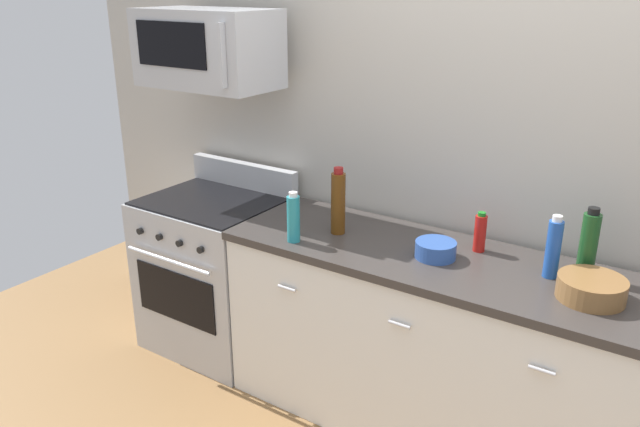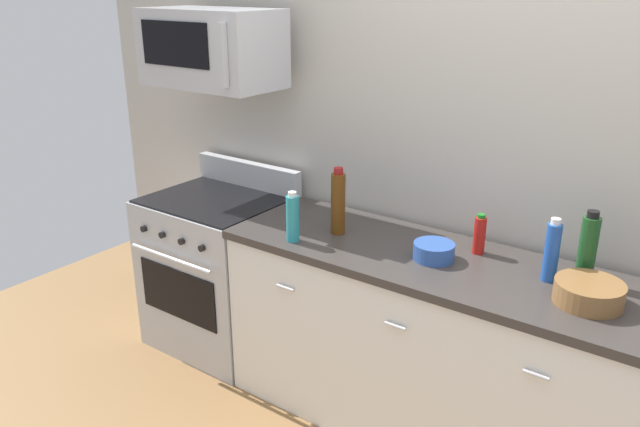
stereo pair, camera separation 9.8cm
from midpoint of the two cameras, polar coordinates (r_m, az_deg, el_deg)
The scene contains 11 objects.
back_wall at distance 3.01m, azimuth 20.21°, elevation 4.98°, with size 5.66×0.10×2.70m, color #B7B2A8.
counter_unit at distance 3.00m, azimuth 15.78°, elevation -13.26°, with size 2.57×0.66×0.92m.
range_oven at distance 3.78m, azimuth -8.40°, elevation -5.12°, with size 0.76×0.69×1.07m.
microwave at distance 3.46m, azimuth -8.99°, elevation 14.63°, with size 0.74×0.44×0.40m.
bottle_hot_sauce_red at distance 2.93m, azimuth 15.22°, elevation -1.88°, with size 0.05×0.05×0.19m.
bottle_soda_blue at distance 2.75m, azimuth 21.26°, elevation -3.23°, with size 0.06×0.06×0.27m.
bottle_dish_soap at distance 2.95m, azimuth -1.55°, elevation -0.40°, with size 0.06×0.06×0.25m.
bottle_wine_green at distance 2.79m, azimuth 24.06°, elevation -2.94°, with size 0.07×0.07×0.31m.
bottle_wine_amber at distance 3.03m, azimuth 2.58°, elevation 1.00°, with size 0.07×0.07×0.33m.
bowl_wooden_salad at distance 2.65m, azimuth 24.21°, elevation -6.54°, with size 0.26×0.26×0.09m.
bowl_blue_mixing at distance 2.84m, azimuth 11.28°, elevation -3.34°, with size 0.18×0.18×0.08m.
Camera 2 is at (0.80, -2.38, 2.09)m, focal length 35.25 mm.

